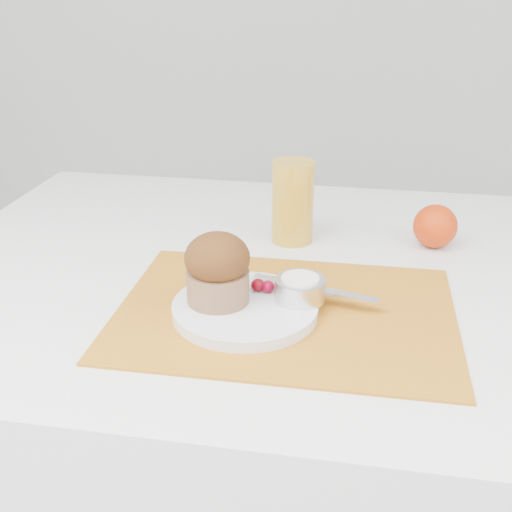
% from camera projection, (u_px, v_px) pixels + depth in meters
% --- Properties ---
extents(table, '(1.20, 0.80, 0.75)m').
position_uv_depth(table, '(308.00, 465.00, 1.11)').
color(table, white).
rests_on(table, ground).
extents(placemat, '(0.44, 0.32, 0.00)m').
position_uv_depth(placemat, '(285.00, 312.00, 0.83)').
color(placemat, '#C2751B').
rests_on(placemat, table).
extents(plate, '(0.22, 0.22, 0.02)m').
position_uv_depth(plate, '(245.00, 309.00, 0.82)').
color(plate, white).
rests_on(plate, placemat).
extents(ramekin, '(0.07, 0.07, 0.03)m').
position_uv_depth(ramekin, '(300.00, 289.00, 0.83)').
color(ramekin, silver).
rests_on(ramekin, plate).
extents(cream, '(0.06, 0.06, 0.01)m').
position_uv_depth(cream, '(300.00, 279.00, 0.82)').
color(cream, white).
rests_on(cream, ramekin).
extents(raspberry_near, '(0.02, 0.02, 0.02)m').
position_uv_depth(raspberry_near, '(258.00, 285.00, 0.85)').
color(raspberry_near, '#50020A').
rests_on(raspberry_near, plate).
extents(raspberry_far, '(0.02, 0.02, 0.02)m').
position_uv_depth(raspberry_far, '(268.00, 287.00, 0.85)').
color(raspberry_far, '#610217').
rests_on(raspberry_far, plate).
extents(butter_knife, '(0.17, 0.06, 0.00)m').
position_uv_depth(butter_knife, '(315.00, 289.00, 0.85)').
color(butter_knife, silver).
rests_on(butter_knife, plate).
extents(orange, '(0.07, 0.07, 0.07)m').
position_uv_depth(orange, '(435.00, 226.00, 1.02)').
color(orange, red).
rests_on(orange, table).
extents(juice_glass, '(0.08, 0.08, 0.13)m').
position_uv_depth(juice_glass, '(293.00, 202.00, 1.03)').
color(juice_glass, gold).
rests_on(juice_glass, table).
extents(muffin, '(0.10, 0.10, 0.09)m').
position_uv_depth(muffin, '(218.00, 269.00, 0.81)').
color(muffin, '#8F6545').
rests_on(muffin, plate).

